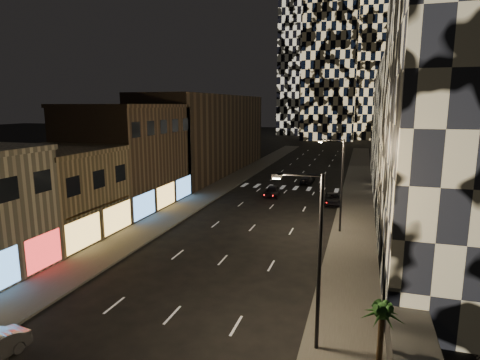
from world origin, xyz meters
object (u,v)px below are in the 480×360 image
Objects in this scene: car_dark_rightlane at (332,199)px; palm_tree at (382,317)px; car_dark_oncoming at (307,179)px; streetlight_far at (340,179)px; streetlight_near at (315,250)px; car_dark_midlane at (272,191)px.

palm_tree reaches higher than car_dark_rightlane.
streetlight_far is at bearing 105.14° from car_dark_oncoming.
streetlight_near is 2.30× the size of palm_tree.
palm_tree is (4.50, -33.33, 2.71)m from car_dark_rightlane.
streetlight_far reaches higher than car_dark_midlane.
car_dark_oncoming is at bearing 68.92° from car_dark_midlane.
car_dark_oncoming is 47.35m from palm_tree.
streetlight_far is at bearing -59.19° from car_dark_midlane.
streetlight_far is 16.97m from car_dark_midlane.
car_dark_oncoming is at bearing 104.30° from streetlight_far.
car_dark_rightlane is (4.86, -13.02, -0.01)m from car_dark_oncoming.
streetlight_near reaches higher than car_dark_oncoming.
car_dark_midlane is at bearing 160.63° from car_dark_rightlane.
streetlight_far is 1.86× the size of car_dark_rightlane.
car_dark_midlane is at bearing 125.44° from streetlight_far.
car_dark_rightlane is at bearing 97.69° from palm_tree.
car_dark_midlane is (-9.47, 33.31, -4.60)m from streetlight_near.
streetlight_near is at bearing -93.32° from car_dark_rightlane.
car_dark_oncoming is (3.26, 11.06, -0.07)m from car_dark_midlane.
streetlight_near is 1.86× the size of car_dark_rightlane.
streetlight_near is 1.00× the size of streetlight_far.
car_dark_rightlane is at bearing 96.81° from streetlight_far.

